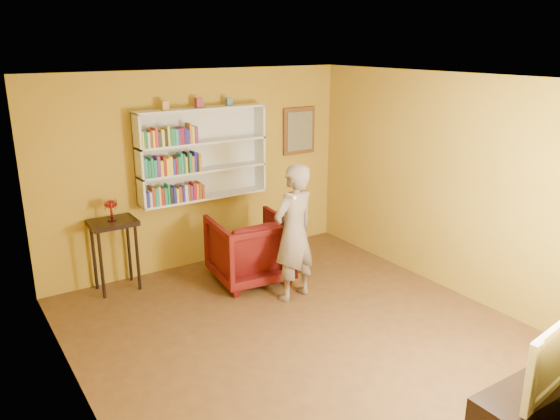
% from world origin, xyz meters
% --- Properties ---
extents(room_shell, '(5.30, 5.80, 2.88)m').
position_xyz_m(room_shell, '(0.00, 0.00, 1.02)').
color(room_shell, '#4E3219').
rests_on(room_shell, ground).
extents(bookshelf, '(1.80, 0.29, 1.23)m').
position_xyz_m(bookshelf, '(0.00, 2.41, 1.59)').
color(bookshelf, silver).
rests_on(bookshelf, room_shell).
extents(books_row_lower, '(0.81, 0.19, 0.26)m').
position_xyz_m(books_row_lower, '(-0.46, 2.30, 1.12)').
color(books_row_lower, '#202094').
rests_on(books_row_lower, bookshelf).
extents(books_row_middle, '(0.78, 0.18, 0.27)m').
position_xyz_m(books_row_middle, '(-0.47, 2.30, 1.51)').
color(books_row_middle, teal).
rests_on(books_row_middle, bookshelf).
extents(books_row_upper, '(0.75, 0.19, 0.26)m').
position_xyz_m(books_row_upper, '(-0.48, 2.31, 1.88)').
color(books_row_upper, yellow).
rests_on(books_row_upper, bookshelf).
extents(ornament_left, '(0.09, 0.09, 0.12)m').
position_xyz_m(ornament_left, '(-0.50, 2.35, 2.27)').
color(ornament_left, '#B88934').
rests_on(ornament_left, bookshelf).
extents(ornament_centre, '(0.09, 0.09, 0.12)m').
position_xyz_m(ornament_centre, '(-0.03, 2.35, 2.28)').
color(ornament_centre, maroon).
rests_on(ornament_centre, bookshelf).
extents(ornament_right, '(0.08, 0.08, 0.11)m').
position_xyz_m(ornament_right, '(0.41, 2.35, 2.27)').
color(ornament_right, slate).
rests_on(ornament_right, bookshelf).
extents(framed_painting, '(0.55, 0.05, 0.70)m').
position_xyz_m(framed_painting, '(1.65, 2.46, 1.75)').
color(framed_painting, '#573219').
rests_on(framed_painting, room_shell).
extents(console_table, '(0.57, 0.43, 0.92)m').
position_xyz_m(console_table, '(-1.31, 2.25, 0.76)').
color(console_table, black).
rests_on(console_table, ground).
extents(ruby_lustre, '(0.16, 0.16, 0.26)m').
position_xyz_m(ruby_lustre, '(-1.31, 2.25, 1.11)').
color(ruby_lustre, maroon).
rests_on(ruby_lustre, console_table).
extents(armchair, '(1.04, 1.06, 0.88)m').
position_xyz_m(armchair, '(0.25, 1.56, 0.44)').
color(armchair, '#410407').
rests_on(armchair, ground).
extents(person, '(0.69, 0.52, 1.70)m').
position_xyz_m(person, '(0.43, 0.82, 0.85)').
color(person, '#6E5E50').
rests_on(person, ground).
extents(game_remote, '(0.04, 0.15, 0.04)m').
position_xyz_m(game_remote, '(0.21, 0.56, 1.40)').
color(game_remote, white).
rests_on(game_remote, person).
extents(tv_cabinet, '(1.27, 0.38, 0.45)m').
position_xyz_m(tv_cabinet, '(0.69, -2.25, 0.23)').
color(tv_cabinet, black).
rests_on(tv_cabinet, ground).
extents(television, '(1.04, 0.29, 0.59)m').
position_xyz_m(television, '(0.69, -2.25, 0.75)').
color(television, black).
rests_on(television, tv_cabinet).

